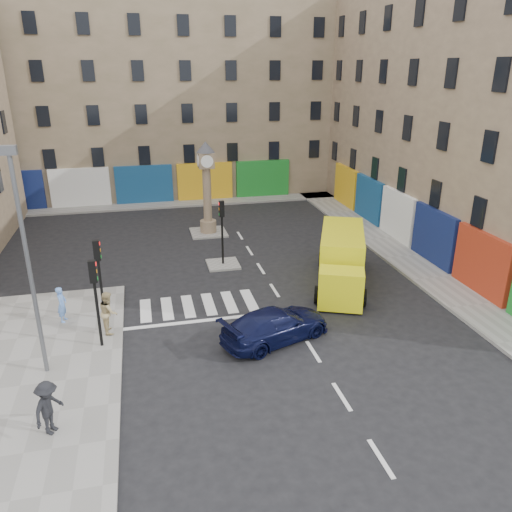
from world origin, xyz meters
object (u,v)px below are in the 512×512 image
object	(u,v)px
lamp_post	(27,254)
navy_sedan	(276,325)
pedestrian_dark	(48,408)
pedestrian_tan	(108,312)
pedestrian_blue	(62,304)
clock_pillar	(207,182)
yellow_van	(341,259)
traffic_light_left_far	(99,267)
traffic_light_left_near	(95,290)
traffic_light_island	(222,222)

from	to	relation	value
lamp_post	navy_sedan	bearing A→B (deg)	2.91
pedestrian_dark	pedestrian_tan	bearing A→B (deg)	15.74
pedestrian_tan	pedestrian_blue	bearing A→B (deg)	47.17
clock_pillar	yellow_van	bearing A→B (deg)	-59.53
clock_pillar	pedestrian_blue	bearing A→B (deg)	-125.55
traffic_light_left_far	pedestrian_blue	xyz separation A→B (m)	(-1.75, 0.13, -1.65)
traffic_light_left_near	pedestrian_dark	world-z (taller)	traffic_light_left_near
navy_sedan	traffic_light_left_near	bearing A→B (deg)	61.17
lamp_post	pedestrian_dark	size ratio (longest dim) A/B	4.61
yellow_van	pedestrian_tan	world-z (taller)	yellow_van
traffic_light_left_far	yellow_van	distance (m)	12.20
navy_sedan	lamp_post	bearing A→B (deg)	71.70
clock_pillar	yellow_van	xyz separation A→B (m)	(5.70, -9.69, -2.25)
traffic_light_island	clock_pillar	bearing A→B (deg)	90.00
traffic_light_left_near	traffic_light_island	world-z (taller)	traffic_light_left_near
traffic_light_left_far	traffic_light_left_near	bearing A→B (deg)	-90.00
traffic_light_left_near	pedestrian_tan	size ratio (longest dim) A/B	2.02
clock_pillar	pedestrian_dark	bearing A→B (deg)	-111.81
traffic_light_left_near	traffic_light_left_far	xyz separation A→B (m)	(0.00, 2.40, 0.00)
traffic_light_island	pedestrian_dark	distance (m)	14.90
traffic_light_island	traffic_light_left_far	bearing A→B (deg)	-139.40
traffic_light_left_near	traffic_light_left_far	world-z (taller)	same
navy_sedan	yellow_van	bearing A→B (deg)	-65.62
traffic_light_left_far	pedestrian_blue	size ratio (longest dim) A/B	2.27
traffic_light_left_near	clock_pillar	distance (m)	15.19
clock_pillar	yellow_van	world-z (taller)	clock_pillar
traffic_light_island	clock_pillar	world-z (taller)	clock_pillar
traffic_light_left_near	navy_sedan	bearing A→B (deg)	-7.62
traffic_light_left_near	lamp_post	xyz separation A→B (m)	(-1.90, -1.40, 2.17)
traffic_light_island	pedestrian_dark	xyz separation A→B (m)	(-7.51, -12.78, -1.54)
navy_sedan	pedestrian_dark	xyz separation A→B (m)	(-8.28, -4.03, 0.35)
traffic_light_left_far	yellow_van	world-z (taller)	traffic_light_left_far
traffic_light_left_far	pedestrian_dark	world-z (taller)	traffic_light_left_far
lamp_post	pedestrian_blue	world-z (taller)	lamp_post
pedestrian_tan	traffic_light_island	bearing A→B (deg)	-49.68
pedestrian_tan	navy_sedan	bearing A→B (deg)	-114.66
lamp_post	navy_sedan	size ratio (longest dim) A/B	1.73
lamp_post	yellow_van	world-z (taller)	lamp_post
traffic_light_island	pedestrian_tan	size ratio (longest dim) A/B	2.02
lamp_post	pedestrian_blue	distance (m)	5.49
lamp_post	pedestrian_dark	bearing A→B (deg)	-79.16
clock_pillar	yellow_van	distance (m)	11.47
pedestrian_dark	traffic_light_island	bearing A→B (deg)	-0.72
yellow_van	navy_sedan	bearing A→B (deg)	-111.92
traffic_light_left_near	traffic_light_left_far	size ratio (longest dim) A/B	1.00
traffic_light_left_near	pedestrian_dark	bearing A→B (deg)	-103.71
pedestrian_blue	traffic_light_left_near	bearing A→B (deg)	-134.95
clock_pillar	pedestrian_dark	world-z (taller)	clock_pillar
traffic_light_left_far	pedestrian_tan	bearing A→B (deg)	-77.01
lamp_post	pedestrian_blue	xyz separation A→B (m)	(0.15, 3.93, -3.83)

